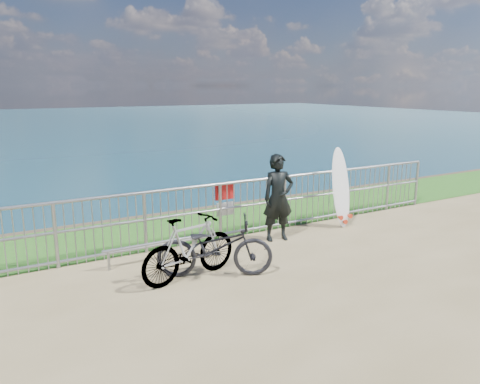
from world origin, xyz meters
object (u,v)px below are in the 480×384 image
surfer (278,198)px  surfboard (341,190)px  bicycle_near (215,247)px  bicycle_far (190,248)px

surfer → surfboard: surfboard is taller
surfboard → bicycle_near: surfboard is taller
surfboard → bicycle_near: size_ratio=0.93×
bicycle_near → bicycle_far: bearing=103.3°
bicycle_near → bicycle_far: size_ratio=1.07×
bicycle_near → bicycle_far: 0.40m
surfboard → bicycle_far: surfboard is taller
surfboard → bicycle_near: (-3.53, -1.12, -0.30)m
bicycle_near → surfboard: bearing=-46.4°
surfer → bicycle_far: surfer is taller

